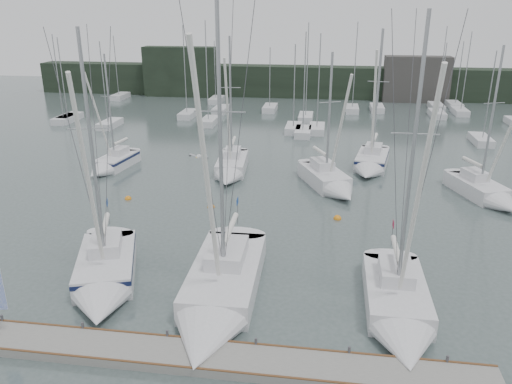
# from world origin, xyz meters

# --- Properties ---
(ground) EXTENTS (160.00, 160.00, 0.00)m
(ground) POSITION_xyz_m (0.00, 0.00, 0.00)
(ground) COLOR #414F4E
(ground) RESTS_ON ground
(dock) EXTENTS (24.00, 2.00, 0.40)m
(dock) POSITION_xyz_m (0.00, -5.00, 0.20)
(dock) COLOR slate
(dock) RESTS_ON ground
(far_treeline) EXTENTS (90.00, 4.00, 5.00)m
(far_treeline) POSITION_xyz_m (0.00, 62.00, 2.50)
(far_treeline) COLOR black
(far_treeline) RESTS_ON ground
(far_building_left) EXTENTS (12.00, 3.00, 8.00)m
(far_building_left) POSITION_xyz_m (-20.00, 60.00, 4.00)
(far_building_left) COLOR black
(far_building_left) RESTS_ON ground
(far_building_right) EXTENTS (10.00, 3.00, 7.00)m
(far_building_right) POSITION_xyz_m (18.00, 60.00, 3.50)
(far_building_right) COLOR #3A3735
(far_building_right) RESTS_ON ground
(mast_forest) EXTENTS (59.89, 26.95, 14.29)m
(mast_forest) POSITION_xyz_m (1.37, 44.55, 0.47)
(mast_forest) COLOR silver
(mast_forest) RESTS_ON ground
(sailboat_near_left) EXTENTS (5.67, 9.15, 14.36)m
(sailboat_near_left) POSITION_xyz_m (-6.73, -0.12, 0.62)
(sailboat_near_left) COLOR silver
(sailboat_near_left) RESTS_ON ground
(sailboat_near_center) EXTENTS (3.73, 11.87, 16.40)m
(sailboat_near_center) POSITION_xyz_m (-0.34, -1.32, 0.60)
(sailboat_near_center) COLOR silver
(sailboat_near_center) RESTS_ON ground
(sailboat_near_right) EXTENTS (3.03, 9.20, 15.16)m
(sailboat_near_right) POSITION_xyz_m (8.43, -1.11, 0.57)
(sailboat_near_right) COLOR silver
(sailboat_near_right) RESTS_ON ground
(sailboat_mid_a) EXTENTS (3.22, 6.87, 11.08)m
(sailboat_mid_a) POSITION_xyz_m (-14.98, 19.54, 0.55)
(sailboat_mid_a) COLOR silver
(sailboat_mid_a) RESTS_ON ground
(sailboat_mid_b) EXTENTS (3.18, 8.48, 12.69)m
(sailboat_mid_b) POSITION_xyz_m (-3.76, 19.65, 0.58)
(sailboat_mid_b) COLOR silver
(sailboat_mid_b) RESTS_ON ground
(sailboat_mid_c) EXTENTS (5.54, 8.17, 11.72)m
(sailboat_mid_c) POSITION_xyz_m (5.15, 17.10, 0.61)
(sailboat_mid_c) COLOR silver
(sailboat_mid_c) RESTS_ON ground
(sailboat_mid_d) EXTENTS (4.04, 8.26, 13.30)m
(sailboat_mid_d) POSITION_xyz_m (8.70, 22.96, 0.62)
(sailboat_mid_d) COLOR silver
(sailboat_mid_d) RESTS_ON ground
(sailboat_mid_e) EXTENTS (4.86, 7.86, 12.41)m
(sailboat_mid_e) POSITION_xyz_m (17.18, 16.36, 0.57)
(sailboat_mid_e) COLOR silver
(sailboat_mid_e) RESTS_ON ground
(buoy_a) EXTENTS (0.56, 0.56, 0.56)m
(buoy_a) POSITION_xyz_m (-3.76, 12.02, 0.00)
(buoy_a) COLOR orange
(buoy_a) RESTS_ON ground
(buoy_b) EXTENTS (0.57, 0.57, 0.57)m
(buoy_b) POSITION_xyz_m (5.64, 11.18, 0.00)
(buoy_b) COLOR orange
(buoy_b) RESTS_ON ground
(buoy_c) EXTENTS (0.53, 0.53, 0.53)m
(buoy_c) POSITION_xyz_m (-10.60, 12.75, 0.00)
(buoy_c) COLOR orange
(buoy_c) RESTS_ON ground
(seagull) EXTENTS (1.02, 0.50, 0.20)m
(seagull) POSITION_xyz_m (-1.67, 1.33, 7.18)
(seagull) COLOR silver
(seagull) RESTS_ON ground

